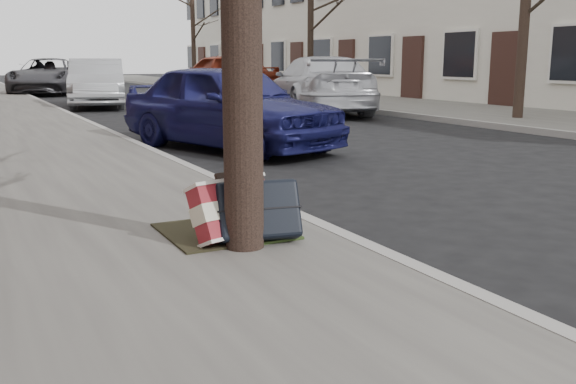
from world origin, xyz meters
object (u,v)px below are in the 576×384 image
suitcase_red (232,210)px  suitcase_navy (257,210)px  car_near_mid (97,83)px  car_near_front (229,106)px

suitcase_red → suitcase_navy: bearing=-52.6°
suitcase_red → car_near_mid: bearing=67.2°
suitcase_navy → car_near_mid: size_ratio=0.14×
car_near_front → car_near_mid: bearing=71.2°
suitcase_navy → car_near_front: 5.60m
suitcase_navy → car_near_front: (1.94, 5.24, 0.32)m
suitcase_navy → car_near_front: size_ratio=0.15×
suitcase_red → car_near_mid: 15.41m
suitcase_red → suitcase_navy: (0.14, -0.11, 0.00)m
car_near_front → suitcase_navy: bearing=-128.9°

